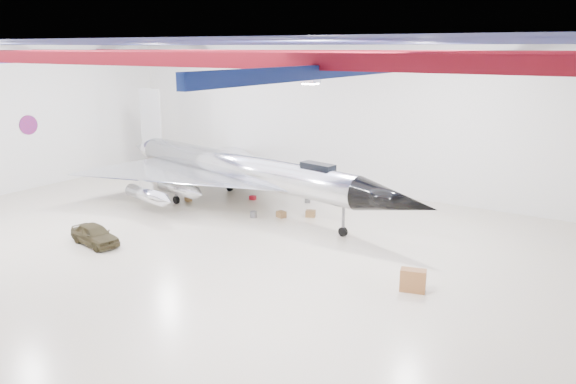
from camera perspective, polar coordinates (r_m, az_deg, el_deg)
The scene contains 16 objects.
floor at distance 32.90m, azimuth -7.66°, elevation -4.83°, with size 40.00×40.00×0.00m, color beige.
wall_back at distance 43.87m, azimuth 4.93°, elevation 7.48°, with size 40.00×40.00×0.00m, color silver.
wall_left at distance 46.97m, azimuth -27.01°, elevation 6.42°, with size 30.00×30.00×0.00m, color silver.
ceiling at distance 31.08m, azimuth -8.36°, elevation 14.69°, with size 40.00×40.00×0.00m, color #0A0F38.
ceiling_structure at distance 31.08m, azimuth -8.31°, elevation 13.45°, with size 39.50×29.50×1.08m.
wall_roundel at distance 48.01m, azimuth -24.86°, elevation 6.20°, with size 1.50×1.50×0.10m, color #B21414.
jet_aircraft at distance 38.67m, azimuth -5.00°, elevation 2.04°, with size 27.98×18.74×7.67m.
jeep at distance 33.47m, azimuth -19.04°, elevation -4.10°, with size 1.41×3.49×1.19m, color #3B341D.
desk at distance 26.44m, azimuth 12.58°, elevation -8.76°, with size 1.15×0.57×1.05m, color brown.
crate_ply at distance 41.32m, azimuth -10.11°, elevation -0.67°, with size 0.48×0.38×0.33m, color olive.
toolbox_red at distance 41.12m, azimuth -3.61°, elevation -0.57°, with size 0.43×0.34×0.30m, color #A1101E.
engine_drum at distance 36.82m, azimuth -3.52°, elevation -2.29°, with size 0.45×0.45×0.41m, color #59595B.
parts_bin at distance 36.92m, azimuth 2.30°, elevation -2.20°, with size 0.62×0.50×0.43m, color olive.
crate_small at distance 42.43m, azimuth -12.53°, elevation -0.43°, with size 0.42×0.34×0.29m, color #59595B.
oil_barrel at distance 36.78m, azimuth -0.69°, elevation -2.28°, with size 0.58×0.46×0.41m, color olive.
spares_box at distance 40.25m, azimuth 1.98°, elevation -0.84°, with size 0.40×0.40×0.36m, color #59595B.
Camera 1 is at (20.30, -23.53, 10.79)m, focal length 35.00 mm.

